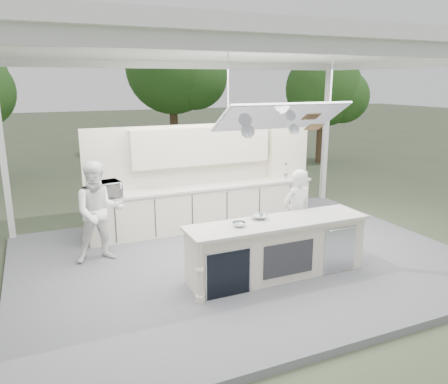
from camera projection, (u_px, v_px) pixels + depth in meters
name	position (u px, v px, depth m)	size (l,w,h in m)	color
ground	(242.00, 263.00, 8.08)	(90.00, 90.00, 0.00)	#414F36
stage_deck	(242.00, 260.00, 8.07)	(8.00, 6.00, 0.12)	#5C5C61
tent	(245.00, 54.00, 7.15)	(8.20, 6.20, 3.86)	white
demo_island	(276.00, 248.00, 7.20)	(3.10, 0.79, 0.95)	#F3E5CE
back_counter	(204.00, 206.00, 9.62)	(5.08, 0.72, 0.95)	#F3E5CE
back_wall_unit	(219.00, 160.00, 9.74)	(5.05, 0.48, 2.25)	#F3E5CE
tree_cluster	(121.00, 81.00, 15.87)	(19.55, 9.40, 5.85)	#463723
head_chef	(297.00, 214.00, 7.88)	(0.60, 0.39, 1.65)	white
sous_chef	(99.00, 212.00, 7.72)	(0.88, 0.69, 1.82)	white
toaster_oven	(105.00, 190.00, 8.45)	(0.58, 0.40, 0.32)	#B6B9BE
bowl_large	(259.00, 217.00, 7.20)	(0.28, 0.28, 0.07)	#B0B3B7
bowl_small	(239.00, 224.00, 6.82)	(0.22, 0.22, 0.07)	#B7BABE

